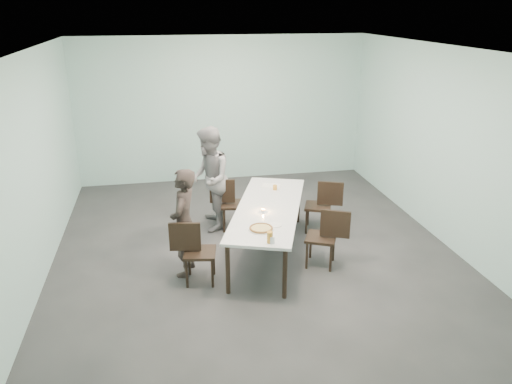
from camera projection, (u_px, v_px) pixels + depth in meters
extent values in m
plane|color=#333335|center=(255.00, 250.00, 7.71)|extent=(7.00, 7.00, 0.00)
cube|color=#ACD9D4|center=(223.00, 110.00, 10.40)|extent=(6.00, 0.02, 3.00)
cube|color=#ACD9D4|center=(338.00, 280.00, 3.96)|extent=(6.00, 0.02, 3.00)
cube|color=#ACD9D4|center=(34.00, 169.00, 6.64)|extent=(0.02, 7.00, 3.00)
cube|color=#ACD9D4|center=(445.00, 146.00, 7.72)|extent=(0.02, 7.00, 3.00)
cube|color=white|center=(254.00, 49.00, 6.65)|extent=(6.00, 7.00, 0.02)
cube|color=white|center=(268.00, 208.00, 7.38)|extent=(1.72, 2.75, 0.04)
cylinder|color=black|center=(228.00, 269.00, 6.43)|extent=(0.06, 0.06, 0.71)
cylinder|color=black|center=(256.00, 200.00, 8.69)|extent=(0.06, 0.06, 0.71)
cylinder|color=black|center=(285.00, 273.00, 6.33)|extent=(0.06, 0.06, 0.71)
cylinder|color=black|center=(298.00, 203.00, 8.59)|extent=(0.06, 0.06, 0.71)
cube|color=black|center=(200.00, 253.00, 6.70)|extent=(0.48, 0.48, 0.04)
cube|color=black|center=(185.00, 237.00, 6.61)|extent=(0.42, 0.11, 0.40)
cylinder|color=black|center=(187.00, 274.00, 6.62)|extent=(0.04, 0.04, 0.41)
cylinder|color=black|center=(189.00, 262.00, 6.93)|extent=(0.04, 0.04, 0.41)
cylinder|color=black|center=(212.00, 274.00, 6.62)|extent=(0.04, 0.04, 0.41)
cylinder|color=black|center=(214.00, 261.00, 6.94)|extent=(0.04, 0.04, 0.41)
cube|color=black|center=(234.00, 204.00, 8.32)|extent=(0.48, 0.48, 0.04)
cube|color=black|center=(222.00, 191.00, 8.23)|extent=(0.42, 0.10, 0.40)
cylinder|color=black|center=(224.00, 221.00, 8.24)|extent=(0.04, 0.04, 0.41)
cylinder|color=black|center=(224.00, 213.00, 8.55)|extent=(0.04, 0.04, 0.41)
cylinder|color=black|center=(245.00, 221.00, 8.25)|extent=(0.04, 0.04, 0.41)
cylinder|color=black|center=(244.00, 213.00, 8.57)|extent=(0.04, 0.04, 0.41)
cube|color=black|center=(321.00, 238.00, 7.13)|extent=(0.56, 0.56, 0.04)
cube|color=black|center=(335.00, 224.00, 7.00)|extent=(0.40, 0.22, 0.40)
cylinder|color=black|center=(333.00, 248.00, 7.32)|extent=(0.04, 0.04, 0.41)
cylinder|color=black|center=(331.00, 259.00, 7.02)|extent=(0.04, 0.04, 0.41)
cylinder|color=black|center=(311.00, 245.00, 7.40)|extent=(0.04, 0.04, 0.41)
cylinder|color=black|center=(307.00, 256.00, 7.10)|extent=(0.04, 0.04, 0.41)
cube|color=black|center=(318.00, 206.00, 8.24)|extent=(0.54, 0.54, 0.04)
cube|color=black|center=(330.00, 193.00, 8.13)|extent=(0.41, 0.19, 0.40)
cylinder|color=black|center=(328.00, 216.00, 8.45)|extent=(0.04, 0.04, 0.41)
cylinder|color=black|center=(327.00, 224.00, 8.14)|extent=(0.04, 0.04, 0.41)
cylinder|color=black|center=(308.00, 214.00, 8.51)|extent=(0.04, 0.04, 0.41)
cylinder|color=black|center=(306.00, 222.00, 8.19)|extent=(0.04, 0.04, 0.41)
imported|color=black|center=(184.00, 223.00, 6.80)|extent=(0.53, 0.65, 1.53)
imported|color=gray|center=(209.00, 179.00, 8.19)|extent=(0.71, 0.88, 1.73)
cylinder|color=white|center=(261.00, 229.00, 6.63)|extent=(0.34, 0.34, 0.01)
cylinder|color=#F6DC8B|center=(261.00, 228.00, 6.62)|extent=(0.30, 0.30, 0.01)
torus|color=brown|center=(261.00, 228.00, 6.62)|extent=(0.32, 0.32, 0.03)
cylinder|color=white|center=(275.00, 225.00, 6.76)|extent=(0.18, 0.18, 0.01)
cylinder|color=gold|center=(270.00, 237.00, 6.24)|extent=(0.08, 0.08, 0.15)
cylinder|color=silver|center=(272.00, 239.00, 6.25)|extent=(0.08, 0.08, 0.09)
cylinder|color=silver|center=(263.00, 211.00, 7.19)|extent=(0.06, 0.06, 0.03)
cylinder|color=orange|center=(263.00, 209.00, 7.18)|extent=(0.04, 0.04, 0.01)
cylinder|color=gold|center=(275.00, 187.00, 8.05)|extent=(0.07, 0.07, 0.08)
cube|color=silver|center=(271.00, 186.00, 8.23)|extent=(0.36, 0.31, 0.01)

